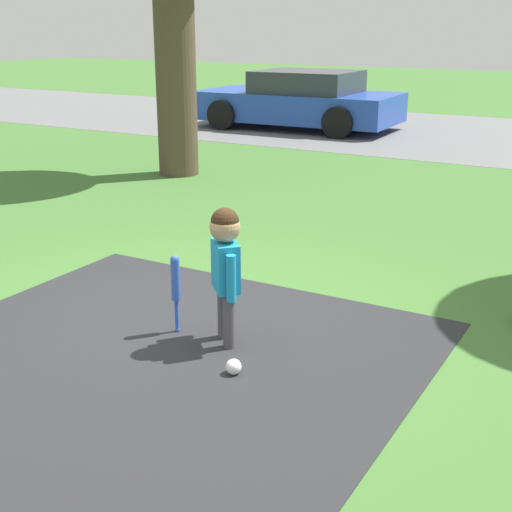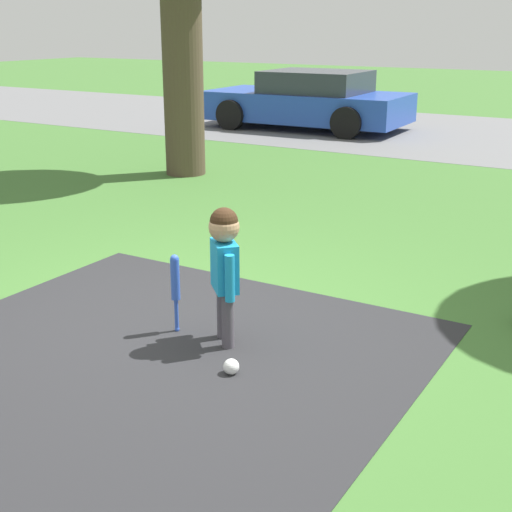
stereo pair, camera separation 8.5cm
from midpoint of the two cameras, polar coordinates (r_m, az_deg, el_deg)
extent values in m
plane|color=#3D6B2D|center=(5.21, -6.16, -5.11)|extent=(60.00, 60.00, 0.00)
cube|color=slate|center=(14.24, 18.86, 8.95)|extent=(40.00, 6.00, 0.01)
cylinder|color=#4C4751|center=(4.83, -2.16, -4.46)|extent=(0.08, 0.08, 0.38)
cylinder|color=#4C4751|center=(4.68, -1.74, -5.21)|extent=(0.08, 0.08, 0.38)
cube|color=#198CC6|center=(4.63, -2.00, -0.79)|extent=(0.28, 0.28, 0.33)
cylinder|color=#198CC6|center=(4.79, -2.40, -0.54)|extent=(0.06, 0.06, 0.31)
cylinder|color=#198CC6|center=(4.49, -1.57, -1.80)|extent=(0.06, 0.06, 0.31)
sphere|color=tan|center=(4.55, -2.04, 2.34)|extent=(0.20, 0.20, 0.20)
sphere|color=#382314|center=(4.54, -2.04, 2.76)|extent=(0.18, 0.18, 0.18)
sphere|color=blue|center=(5.02, -5.85, -5.83)|extent=(0.03, 0.03, 0.03)
cylinder|color=blue|center=(4.97, -5.88, -4.74)|extent=(0.03, 0.03, 0.24)
cylinder|color=blue|center=(4.88, -5.98, -1.86)|extent=(0.06, 0.06, 0.29)
sphere|color=blue|center=(4.83, -6.04, -0.23)|extent=(0.06, 0.06, 0.06)
sphere|color=white|center=(4.40, -1.43, -8.84)|extent=(0.10, 0.10, 0.10)
cube|color=#2347AD|center=(14.73, 4.24, 11.87)|extent=(4.06, 1.96, 0.56)
cube|color=#2D333D|center=(14.60, 5.02, 13.73)|extent=(1.97, 1.67, 0.42)
cylinder|color=black|center=(14.51, -1.88, 11.22)|extent=(0.60, 0.20, 0.59)
cylinder|color=black|center=(16.11, 1.55, 11.92)|extent=(0.60, 0.20, 0.59)
cylinder|color=black|center=(13.42, 7.42, 10.52)|extent=(0.60, 0.20, 0.59)
cylinder|color=black|center=(15.14, 10.08, 11.25)|extent=(0.60, 0.20, 0.59)
cylinder|color=#4C3D2D|center=(10.08, -5.65, 15.46)|extent=(0.56, 0.56, 3.17)
camera|label=1|loc=(0.04, -89.51, 0.16)|focal=50.00mm
camera|label=2|loc=(0.04, 90.49, -0.16)|focal=50.00mm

